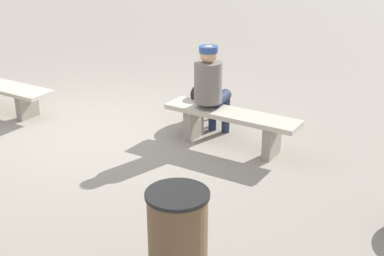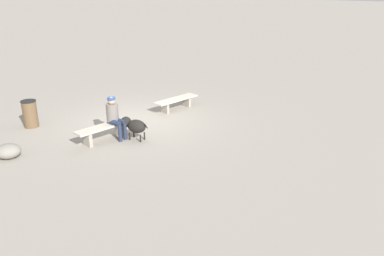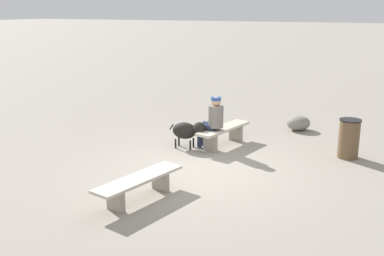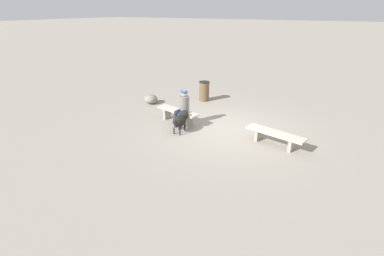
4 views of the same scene
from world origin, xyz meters
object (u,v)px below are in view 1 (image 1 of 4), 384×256
Objects in this scene: bench_right at (231,122)px; seated_person at (210,84)px; dog at (207,93)px; bench_left at (0,91)px; trash_bin at (178,244)px.

seated_person is at bearing 168.01° from bench_right.
dog reaches higher than bench_right.
bench_left is 2.05× the size of dog.
bench_left is 1.49× the size of seated_person.
seated_person reaches higher than trash_bin.
bench_left is 3.66m from bench_right.
bench_right is 2.90m from trash_bin.
trash_bin reaches higher than bench_right.
seated_person is (3.32, 0.03, 0.45)m from bench_left.
bench_left is 5.04m from trash_bin.
bench_right is 2.05× the size of trash_bin.
bench_left is at bearing -85.40° from dog.
seated_person is at bearing 103.45° from trash_bin.
seated_person is at bearing 12.35° from bench_left.
bench_right is at bearing -18.37° from seated_person.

